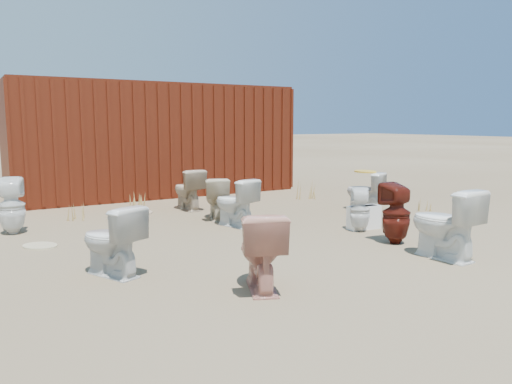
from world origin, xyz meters
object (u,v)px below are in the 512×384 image
toilet_front_maroon (396,214)px  toilet_front_a (111,241)px  toilet_front_e (444,223)px  loose_tank (364,217)px  toilet_front_c (235,202)px  toilet_back_yellowlid (365,191)px  toilet_back_e (360,210)px  toilet_back_a (11,206)px  toilet_back_beige_left (188,189)px  shipping_container (152,139)px  toilet_front_pink (261,250)px  toilet_back_beige_right (216,198)px

toilet_front_maroon → toilet_front_a: bearing=-2.4°
toilet_front_e → loose_tank: toilet_front_e is taller
toilet_front_c → toilet_front_maroon: (1.29, -2.04, 0.03)m
toilet_front_maroon → toilet_back_yellowlid: 2.54m
toilet_back_yellowlid → loose_tank: 1.68m
toilet_back_e → loose_tank: toilet_back_e is taller
toilet_back_e → toilet_back_a: bearing=9.6°
toilet_front_maroon → toilet_back_yellowlid: toilet_front_maroon is taller
toilet_front_e → toilet_back_beige_left: bearing=-77.9°
shipping_container → toilet_front_e: size_ratio=7.20×
toilet_back_a → toilet_back_beige_left: 3.00m
toilet_back_e → toilet_front_a: bearing=42.9°
toilet_back_a → toilet_back_beige_left: size_ratio=1.09×
toilet_front_maroon → toilet_back_a: (-4.26, 3.20, 0.01)m
toilet_back_e → toilet_front_c: bearing=-3.5°
toilet_front_c → toilet_back_e: 1.87m
shipping_container → loose_tank: shipping_container is taller
toilet_front_c → loose_tank: toilet_front_c is taller
toilet_back_a → toilet_back_e: (4.37, -2.41, -0.09)m
toilet_back_e → loose_tank: size_ratio=1.27×
shipping_container → toilet_front_maroon: size_ratio=7.52×
shipping_container → toilet_back_beige_left: size_ratio=8.06×
toilet_front_a → toilet_back_e: size_ratio=1.17×
toilet_front_maroon → toilet_back_e: bearing=-91.7°
toilet_front_c → toilet_front_maroon: size_ratio=0.92×
toilet_back_a → loose_tank: toilet_back_a is taller
toilet_front_a → loose_tank: size_ratio=1.48×
toilet_back_a → loose_tank: (4.53, -2.31, -0.23)m
toilet_back_yellowlid → toilet_back_e: toilet_back_yellowlid is taller
toilet_back_beige_left → toilet_back_e: 3.31m
toilet_front_c → toilet_front_maroon: 2.42m
toilet_front_e → toilet_front_c: bearing=-70.0°
toilet_back_yellowlid → toilet_front_e: bearing=40.6°
toilet_front_pink → toilet_front_maroon: size_ratio=0.95×
toilet_front_e → toilet_back_e: size_ratio=1.31×
toilet_front_pink → toilet_back_beige_left: bearing=-81.5°
toilet_front_a → toilet_back_beige_left: bearing=-148.6°
toilet_front_c → toilet_front_e: toilet_front_e is taller
toilet_front_a → toilet_front_maroon: 3.60m
toilet_front_c → toilet_back_beige_left: 1.74m
toilet_back_yellowlid → toilet_front_pink: bearing=12.9°
toilet_back_yellowlid → toilet_back_e: size_ratio=1.09×
toilet_back_beige_left → toilet_back_beige_right: bearing=88.8°
toilet_front_a → toilet_back_beige_right: size_ratio=1.07×
shipping_container → toilet_front_e: bearing=-81.9°
shipping_container → toilet_front_maroon: bearing=-80.3°
toilet_front_a → toilet_front_pink: bearing=109.8°
toilet_front_e → toilet_back_a: (-4.20, 4.01, -0.01)m
toilet_front_a → toilet_front_c: size_ratio=1.01×
toilet_back_yellowlid → shipping_container: bearing=-82.0°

